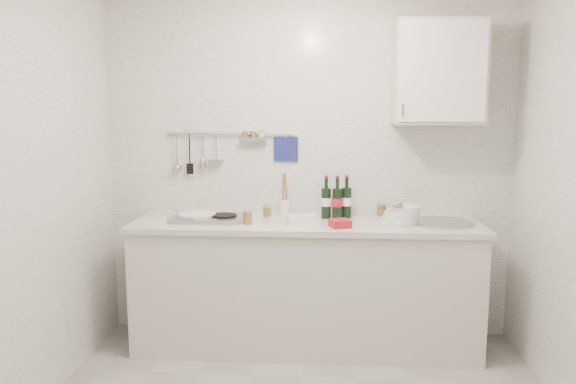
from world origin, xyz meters
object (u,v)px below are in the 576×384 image
object	(u,v)px
wine_bottles	(337,197)
wall_cabinet	(438,73)
utensil_crock	(285,206)
plate_stack_sink	(401,215)
plate_stack_hob	(196,217)

from	to	relation	value
wine_bottles	wall_cabinet	bearing A→B (deg)	-1.72
wine_bottles	utensil_crock	bearing A→B (deg)	170.69
wall_cabinet	plate_stack_sink	world-z (taller)	wall_cabinet
wall_cabinet	plate_stack_hob	world-z (taller)	wall_cabinet
plate_stack_hob	wine_bottles	size ratio (longest dim) A/B	0.95
plate_stack_sink	utensil_crock	bearing A→B (deg)	165.85
plate_stack_hob	utensil_crock	distance (m)	0.65
wall_cabinet	utensil_crock	xyz separation A→B (m)	(-1.07, 0.08, -0.95)
wine_bottles	utensil_crock	xyz separation A→B (m)	(-0.38, 0.06, -0.08)
wall_cabinet	wine_bottles	world-z (taller)	wall_cabinet
wine_bottles	plate_stack_sink	bearing A→B (deg)	-18.15
plate_stack_sink	utensil_crock	size ratio (longest dim) A/B	0.89
wall_cabinet	utensil_crock	world-z (taller)	wall_cabinet
plate_stack_sink	wine_bottles	size ratio (longest dim) A/B	0.94
plate_stack_hob	wine_bottles	world-z (taller)	wine_bottles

